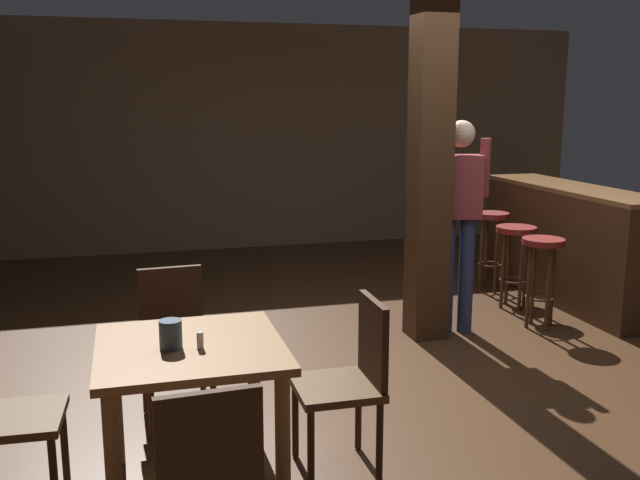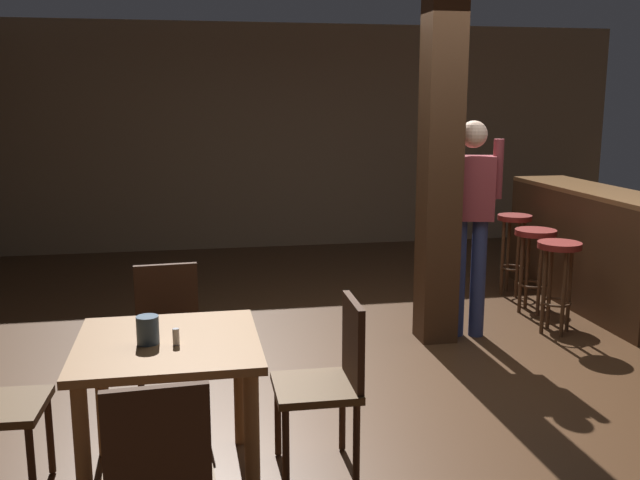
# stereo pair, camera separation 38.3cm
# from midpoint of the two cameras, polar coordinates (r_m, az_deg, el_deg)

# --- Properties ---
(ground_plane) EXTENTS (10.80, 10.80, 0.00)m
(ground_plane) POSITION_cam_midpoint_polar(r_m,az_deg,el_deg) (5.22, 6.30, -9.99)
(ground_plane) COLOR #422816
(wall_back) EXTENTS (8.00, 0.10, 2.80)m
(wall_back) POSITION_cam_midpoint_polar(r_m,az_deg,el_deg) (9.21, -3.92, 8.22)
(wall_back) COLOR #756047
(wall_back) RESTS_ON ground_plane
(pillar) EXTENTS (0.28, 0.28, 2.80)m
(pillar) POSITION_cam_midpoint_polar(r_m,az_deg,el_deg) (5.56, 6.84, 6.17)
(pillar) COLOR #422816
(pillar) RESTS_ON ground_plane
(dining_table) EXTENTS (0.87, 0.87, 0.75)m
(dining_table) POSITION_cam_midpoint_polar(r_m,az_deg,el_deg) (3.53, -13.41, -10.25)
(dining_table) COLOR brown
(dining_table) RESTS_ON ground_plane
(chair_south) EXTENTS (0.45, 0.45, 0.89)m
(chair_south) POSITION_cam_midpoint_polar(r_m,az_deg,el_deg) (2.83, -13.18, -18.25)
(chair_south) COLOR #4C3319
(chair_south) RESTS_ON ground_plane
(chair_east) EXTENTS (0.43, 0.43, 0.89)m
(chair_east) POSITION_cam_midpoint_polar(r_m,az_deg,el_deg) (3.67, -0.56, -10.83)
(chair_east) COLOR #4C3319
(chair_east) RESTS_ON ground_plane
(chair_north) EXTENTS (0.45, 0.45, 0.89)m
(chair_north) POSITION_cam_midpoint_polar(r_m,az_deg,el_deg) (4.36, -14.06, -7.51)
(chair_north) COLOR #4C3319
(chair_north) RESTS_ON ground_plane
(napkin_cup) EXTENTS (0.11, 0.11, 0.13)m
(napkin_cup) POSITION_cam_midpoint_polar(r_m,az_deg,el_deg) (3.44, -15.03, -7.33)
(napkin_cup) COLOR #33475B
(napkin_cup) RESTS_ON dining_table
(salt_shaker) EXTENTS (0.03, 0.03, 0.08)m
(salt_shaker) POSITION_cam_midpoint_polar(r_m,az_deg,el_deg) (3.41, -12.79, -7.87)
(salt_shaker) COLOR silver
(salt_shaker) RESTS_ON dining_table
(standing_person) EXTENTS (0.47, 0.28, 1.72)m
(standing_person) POSITION_cam_midpoint_polar(r_m,az_deg,el_deg) (5.75, 9.18, 2.28)
(standing_person) COLOR maroon
(standing_person) RESTS_ON ground_plane
(bar_counter) EXTENTS (0.56, 2.27, 1.08)m
(bar_counter) POSITION_cam_midpoint_polar(r_m,az_deg,el_deg) (7.01, 17.29, -0.22)
(bar_counter) COLOR brown
(bar_counter) RESTS_ON ground_plane
(bar_stool_near) EXTENTS (0.35, 0.35, 0.76)m
(bar_stool_near) POSITION_cam_midpoint_polar(r_m,az_deg,el_deg) (6.10, 15.65, -1.65)
(bar_stool_near) COLOR maroon
(bar_stool_near) RESTS_ON ground_plane
(bar_stool_mid) EXTENTS (0.36, 0.36, 0.75)m
(bar_stool_mid) POSITION_cam_midpoint_polar(r_m,az_deg,el_deg) (6.63, 13.79, -0.52)
(bar_stool_mid) COLOR maroon
(bar_stool_mid) RESTS_ON ground_plane
(bar_stool_far) EXTENTS (0.32, 0.32, 0.79)m
(bar_stool_far) POSITION_cam_midpoint_polar(r_m,az_deg,el_deg) (7.17, 12.11, 0.50)
(bar_stool_far) COLOR maroon
(bar_stool_far) RESTS_ON ground_plane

